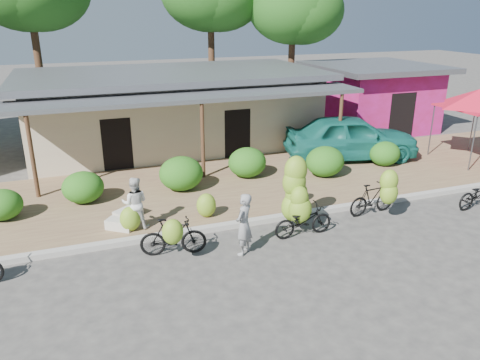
# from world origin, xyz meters

# --- Properties ---
(ground) EXTENTS (100.00, 100.00, 0.00)m
(ground) POSITION_xyz_m (0.00, 0.00, 0.00)
(ground) COLOR #3D3A38
(ground) RESTS_ON ground
(sidewalk) EXTENTS (60.00, 6.00, 0.12)m
(sidewalk) POSITION_xyz_m (0.00, 5.00, 0.06)
(sidewalk) COLOR #91794E
(sidewalk) RESTS_ON ground
(curb) EXTENTS (60.00, 0.25, 0.15)m
(curb) POSITION_xyz_m (0.00, 2.00, 0.07)
(curb) COLOR #A8A399
(curb) RESTS_ON ground
(shop_main) EXTENTS (13.00, 8.50, 3.35)m
(shop_main) POSITION_xyz_m (0.00, 10.93, 1.72)
(shop_main) COLOR beige
(shop_main) RESTS_ON ground
(shop_pink) EXTENTS (6.00, 6.00, 3.25)m
(shop_pink) POSITION_xyz_m (10.50, 10.99, 1.67)
(shop_pink) COLOR #C61E8A
(shop_pink) RESTS_ON ground
(tree_near_right) EXTENTS (5.01, 4.88, 7.96)m
(tree_near_right) POSITION_xyz_m (7.31, 14.61, 6.10)
(tree_near_right) COLOR #503620
(tree_near_right) RESTS_ON ground
(hedge_0) EXTENTS (1.16, 1.04, 0.90)m
(hedge_0) POSITION_xyz_m (-6.47, 4.56, 0.57)
(hedge_0) COLOR #1C5713
(hedge_0) RESTS_ON sidewalk
(hedge_1) EXTENTS (1.29, 1.16, 1.00)m
(hedge_1) POSITION_xyz_m (-4.20, 5.10, 0.62)
(hedge_1) COLOR #1C5713
(hedge_1) RESTS_ON sidewalk
(hedge_2) EXTENTS (1.48, 1.33, 1.15)m
(hedge_2) POSITION_xyz_m (-1.05, 5.12, 0.70)
(hedge_2) COLOR #1C5713
(hedge_2) RESTS_ON sidewalk
(hedge_3) EXTENTS (1.39, 1.25, 1.09)m
(hedge_3) POSITION_xyz_m (1.51, 5.59, 0.66)
(hedge_3) COLOR #1C5713
(hedge_3) RESTS_ON sidewalk
(hedge_4) EXTENTS (1.42, 1.28, 1.11)m
(hedge_4) POSITION_xyz_m (4.19, 4.69, 0.67)
(hedge_4) COLOR #1C5713
(hedge_4) RESTS_ON sidewalk
(hedge_5) EXTENTS (1.21, 1.09, 0.94)m
(hedge_5) POSITION_xyz_m (7.02, 5.00, 0.59)
(hedge_5) COLOR #1C5713
(hedge_5) RESTS_ON sidewalk
(red_canopy) EXTENTS (3.50, 3.50, 2.86)m
(red_canopy) POSITION_xyz_m (10.75, 4.46, 2.61)
(red_canopy) COLOR #59595E
(red_canopy) RESTS_ON sidewalk
(bike_left) EXTENTS (1.74, 1.25, 1.27)m
(bike_left) POSITION_xyz_m (-2.25, 0.93, 0.57)
(bike_left) COLOR black
(bike_left) RESTS_ON ground
(bike_center) EXTENTS (1.71, 1.15, 2.14)m
(bike_center) POSITION_xyz_m (1.32, 1.14, 0.87)
(bike_center) COLOR black
(bike_center) RESTS_ON ground
(bike_right) EXTENTS (1.69, 1.19, 1.61)m
(bike_right) POSITION_xyz_m (3.99, 1.25, 0.68)
(bike_right) COLOR black
(bike_right) RESTS_ON ground
(bike_far_right) EXTENTS (1.80, 0.78, 0.92)m
(bike_far_right) POSITION_xyz_m (7.43, 0.71, 0.46)
(bike_far_right) COLOR black
(bike_far_right) RESTS_ON ground
(loose_banana_a) EXTENTS (0.57, 0.48, 0.71)m
(loose_banana_a) POSITION_xyz_m (-3.09, 2.54, 0.47)
(loose_banana_a) COLOR #77AD2B
(loose_banana_a) RESTS_ON sidewalk
(loose_banana_b) EXTENTS (0.58, 0.49, 0.72)m
(loose_banana_b) POSITION_xyz_m (-0.87, 2.71, 0.48)
(loose_banana_b) COLOR #77AD2B
(loose_banana_b) RESTS_ON sidewalk
(loose_banana_c) EXTENTS (0.47, 0.40, 0.59)m
(loose_banana_c) POSITION_xyz_m (2.27, 2.86, 0.42)
(loose_banana_c) COLOR #77AD2B
(loose_banana_c) RESTS_ON sidewalk
(sack_near) EXTENTS (0.92, 0.84, 0.30)m
(sack_near) POSITION_xyz_m (-3.06, 3.40, 0.27)
(sack_near) COLOR beige
(sack_near) RESTS_ON sidewalk
(sack_far) EXTENTS (0.83, 0.75, 0.28)m
(sack_far) POSITION_xyz_m (-3.36, 2.74, 0.26)
(sack_far) COLOR beige
(sack_far) RESTS_ON sidewalk
(vendor) EXTENTS (0.70, 0.69, 1.63)m
(vendor) POSITION_xyz_m (-0.54, 0.47, 0.82)
(vendor) COLOR gray
(vendor) RESTS_ON ground
(bystander) EXTENTS (0.85, 0.74, 1.49)m
(bystander) POSITION_xyz_m (-2.92, 2.67, 0.87)
(bystander) COLOR silver
(bystander) RESTS_ON sidewalk
(teal_van) EXTENTS (5.64, 3.24, 1.81)m
(teal_van) POSITION_xyz_m (6.25, 6.23, 1.02)
(teal_van) COLOR #16665B
(teal_van) RESTS_ON sidewalk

